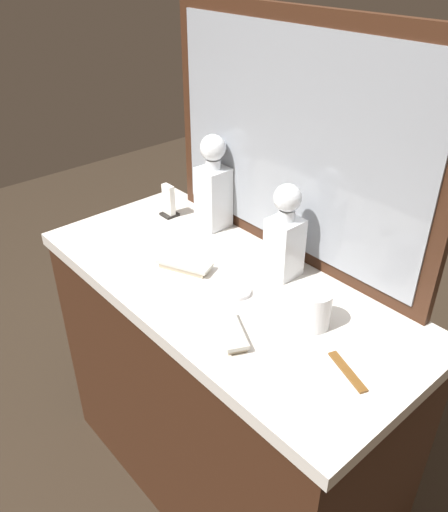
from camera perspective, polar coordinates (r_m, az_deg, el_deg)
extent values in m
plane|color=#2D2319|center=(2.04, 0.00, -22.98)|extent=(6.00, 6.00, 0.00)
cube|color=#381E11|center=(1.72, 0.00, -15.12)|extent=(1.12, 0.51, 0.82)
cube|color=silver|center=(1.43, 0.00, -3.37)|extent=(1.16, 0.53, 0.04)
cube|color=#381E11|center=(1.43, 7.72, 12.24)|extent=(0.93, 0.03, 0.67)
cube|color=gray|center=(1.42, 7.31, 12.12)|extent=(0.85, 0.01, 0.59)
cube|color=white|center=(1.41, 6.62, 0.94)|extent=(0.08, 0.08, 0.17)
cube|color=#8C4C14|center=(1.43, 6.57, 0.24)|extent=(0.07, 0.07, 0.13)
cylinder|color=white|center=(1.37, 6.88, 4.54)|extent=(0.05, 0.05, 0.03)
sphere|color=white|center=(1.34, 7.01, 6.37)|extent=(0.07, 0.07, 0.07)
cube|color=white|center=(1.65, -1.17, 6.44)|extent=(0.09, 0.09, 0.20)
cube|color=#8C4C14|center=(1.66, -1.16, 5.69)|extent=(0.08, 0.08, 0.15)
cylinder|color=white|center=(1.60, -1.21, 10.12)|extent=(0.05, 0.05, 0.03)
sphere|color=white|center=(1.58, -1.23, 11.83)|extent=(0.08, 0.08, 0.08)
cylinder|color=white|center=(1.26, 9.91, -5.73)|extent=(0.08, 0.08, 0.10)
cylinder|color=silver|center=(1.29, 9.74, -7.23)|extent=(0.08, 0.08, 0.01)
cube|color=#B7A88C|center=(1.47, -4.33, -1.14)|extent=(0.15, 0.11, 0.01)
cube|color=beige|center=(1.47, -4.35, -0.75)|extent=(0.17, 0.12, 0.01)
cube|color=#B7A88C|center=(1.23, 0.74, -8.57)|extent=(0.13, 0.10, 0.01)
cube|color=beige|center=(1.23, 0.74, -8.14)|extent=(0.15, 0.11, 0.01)
cylinder|color=silver|center=(1.37, 1.55, -3.95)|extent=(0.07, 0.07, 0.01)
cube|color=brown|center=(1.18, 13.43, -12.26)|extent=(0.13, 0.06, 0.01)
cube|color=black|center=(1.76, -6.01, 4.59)|extent=(0.05, 0.05, 0.01)
cube|color=white|center=(1.74, -6.11, 6.08)|extent=(0.05, 0.02, 0.11)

